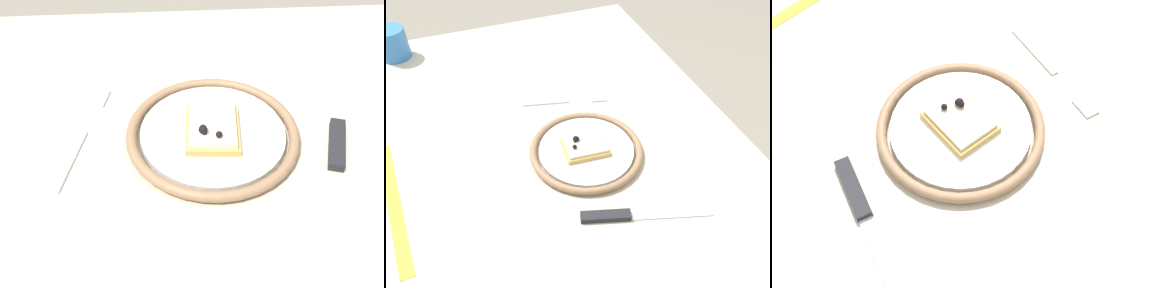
% 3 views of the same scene
% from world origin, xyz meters
% --- Properties ---
extents(dining_table, '(1.14, 0.77, 0.74)m').
position_xyz_m(dining_table, '(0.00, 0.00, 0.65)').
color(dining_table, '#BCB29E').
rests_on(dining_table, ground_plane).
extents(plate, '(0.23, 0.23, 0.02)m').
position_xyz_m(plate, '(0.03, 0.04, 0.75)').
color(plate, white).
rests_on(plate, dining_table).
extents(pizza_slice_near, '(0.08, 0.09, 0.03)m').
position_xyz_m(pizza_slice_near, '(0.03, 0.04, 0.77)').
color(pizza_slice_near, tan).
rests_on(pizza_slice_near, plate).
extents(knife, '(0.09, 0.24, 0.01)m').
position_xyz_m(knife, '(0.20, 0.05, 0.75)').
color(knife, silver).
rests_on(knife, dining_table).
extents(fork, '(0.06, 0.20, 0.00)m').
position_xyz_m(fork, '(-0.15, 0.06, 0.75)').
color(fork, silver).
rests_on(fork, dining_table).
extents(cup, '(0.08, 0.08, 0.08)m').
position_xyz_m(cup, '(-0.49, -0.31, 0.79)').
color(cup, '#3372BF').
rests_on(cup, dining_table).
extents(measuring_tape, '(0.33, 0.05, 0.00)m').
position_xyz_m(measuring_tape, '(0.03, -0.34, 0.74)').
color(measuring_tape, yellow).
rests_on(measuring_tape, dining_table).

